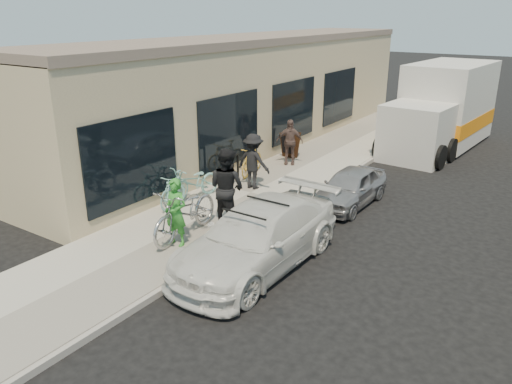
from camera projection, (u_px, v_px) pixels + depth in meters
The scene contains 17 objects.
ground at pixel (249, 254), 11.04m from camera, with size 120.00×120.00×0.00m, color black.
sidewalk at pixel (251, 195), 14.41m from camera, with size 3.00×34.00×0.15m, color #ACA89B.
curb at pixel (298, 206), 13.60m from camera, with size 0.12×34.00×0.13m, color #9C968F.
storefront at pixel (254, 92), 19.30m from camera, with size 3.60×20.00×4.22m.
bike_rack at pixel (234, 168), 14.71m from camera, with size 0.22×0.66×0.96m.
sandwich_board at pixel (290, 145), 17.70m from camera, with size 0.61×0.61×0.89m.
sedan_white at pixel (258, 237), 10.34m from camera, with size 1.96×4.57×1.35m.
sedan_silver at pixel (350, 187), 13.72m from camera, with size 1.21×3.00×1.02m, color #949398.
moving_truck at pixel (442, 111), 19.44m from camera, with size 2.91×6.67×3.20m.
tandem_bike at pixel (186, 212), 11.39m from camera, with size 0.80×2.29×1.20m, color #AFAFB1.
woman_rider at pixel (176, 212), 10.93m from camera, with size 0.56×0.37×1.53m, color #328E2F.
man_standing at pixel (227, 187), 11.87m from camera, with size 0.94×0.73×1.93m, color black.
cruiser_bike_a at pixel (175, 189), 13.30m from camera, with size 0.43×1.51×0.91m, color #7DBAB3.
cruiser_bike_b at pixel (193, 183), 13.66m from camera, with size 0.65×1.87×0.98m, color #7DBAB3.
cruiser_bike_c at pixel (252, 160), 15.82m from camera, with size 0.44×1.57×0.94m, color gold.
bystander_a at pixel (253, 161), 14.48m from camera, with size 1.05×0.61×1.63m, color black.
bystander_b at pixel (289, 142), 16.82m from camera, with size 0.90×0.38×1.54m, color brown.
Camera 1 is at (5.65, -8.15, 5.06)m, focal length 35.00 mm.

